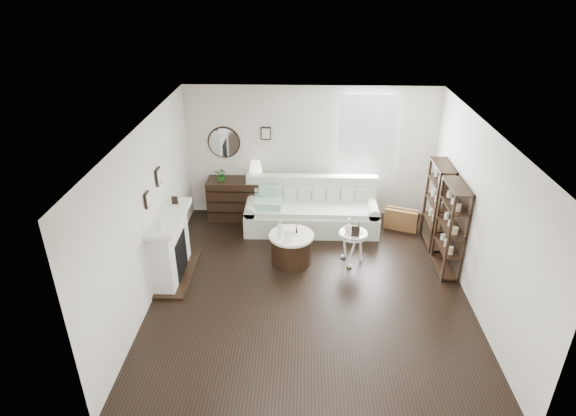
{
  "coord_description": "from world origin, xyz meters",
  "views": [
    {
      "loc": [
        -0.14,
        -6.44,
        4.73
      ],
      "look_at": [
        -0.39,
        0.8,
        1.07
      ],
      "focal_mm": 30.0,
      "sensor_mm": 36.0,
      "label": 1
    }
  ],
  "objects_px": {
    "sofa": "(311,212)",
    "dresser": "(239,199)",
    "drum_table": "(291,248)",
    "pedestal_table": "(353,235)"
  },
  "relations": [
    {
      "from": "sofa",
      "to": "dresser",
      "type": "distance_m",
      "value": 1.55
    },
    {
      "from": "drum_table",
      "to": "dresser",
      "type": "bearing_deg",
      "value": 124.3
    },
    {
      "from": "sofa",
      "to": "drum_table",
      "type": "height_order",
      "value": "sofa"
    },
    {
      "from": "sofa",
      "to": "drum_table",
      "type": "distance_m",
      "value": 1.32
    },
    {
      "from": "dresser",
      "to": "drum_table",
      "type": "height_order",
      "value": "dresser"
    },
    {
      "from": "pedestal_table",
      "to": "dresser",
      "type": "bearing_deg",
      "value": 143.31
    },
    {
      "from": "sofa",
      "to": "dresser",
      "type": "height_order",
      "value": "sofa"
    },
    {
      "from": "dresser",
      "to": "drum_table",
      "type": "xyz_separation_m",
      "value": [
        1.13,
        -1.66,
        -0.14
      ]
    },
    {
      "from": "sofa",
      "to": "pedestal_table",
      "type": "relative_size",
      "value": 4.31
    },
    {
      "from": "drum_table",
      "to": "pedestal_table",
      "type": "xyz_separation_m",
      "value": [
        1.07,
        0.02,
        0.28
      ]
    }
  ]
}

